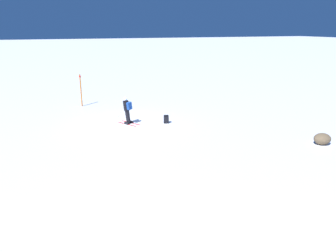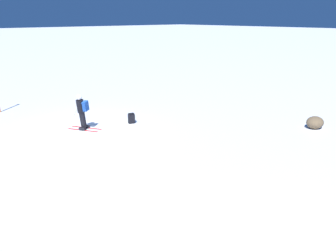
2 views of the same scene
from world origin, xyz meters
name	(u,v)px [view 2 (image 2 of 2)]	position (x,y,z in m)	size (l,w,h in m)	color
ground_plane	(83,130)	(0.00, 0.00, 0.00)	(300.00, 300.00, 0.00)	white
skier	(82,110)	(0.00, 0.09, 0.94)	(1.43, 1.60, 1.71)	red
spare_backpack	(131,118)	(-2.27, 0.73, 0.24)	(0.35, 0.30, 0.50)	black
exposed_boulder_0	(315,122)	(-8.23, 7.07, 0.28)	(0.88, 0.74, 0.57)	brown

